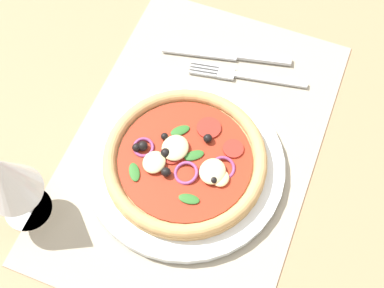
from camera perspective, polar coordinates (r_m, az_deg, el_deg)
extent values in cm
cube|color=#9E7A56|center=(80.01, 0.29, -0.65)|extent=(190.00, 140.00, 2.40)
cube|color=#A39984|center=(78.78, 0.30, -0.18)|extent=(50.30, 33.44, 0.40)
cylinder|color=white|center=(76.49, -0.93, -2.13)|extent=(27.53, 27.53, 1.27)
cylinder|color=tan|center=(75.47, -0.94, -1.75)|extent=(22.31, 22.31, 1.00)
torus|color=tan|center=(74.70, -0.95, -1.46)|extent=(22.33, 22.33, 1.80)
cylinder|color=#A82D19|center=(74.89, -0.95, -1.53)|extent=(18.30, 18.30, 0.30)
ellipsoid|color=beige|center=(73.29, 2.13, -2.83)|extent=(3.88, 3.50, 1.17)
ellipsoid|color=beige|center=(74.08, -3.92, -1.88)|extent=(3.40, 3.06, 1.02)
ellipsoid|color=beige|center=(74.83, -1.74, -0.39)|extent=(4.03, 3.63, 1.21)
ellipsoid|color=beige|center=(73.14, 2.96, -3.54)|extent=(2.53, 2.27, 0.76)
sphere|color=black|center=(75.37, 1.56, 0.41)|extent=(1.24, 1.24, 1.24)
sphere|color=black|center=(75.85, -2.85, 0.79)|extent=(1.01, 1.01, 1.01)
sphere|color=black|center=(72.76, 2.25, -3.76)|extent=(1.13, 1.13, 1.13)
sphere|color=black|center=(75.14, -5.09, -0.19)|extent=(1.38, 1.38, 1.38)
sphere|color=black|center=(75.22, -5.76, -0.36)|extent=(1.16, 1.16, 1.16)
sphere|color=black|center=(73.20, -2.70, -2.90)|extent=(1.30, 1.30, 1.30)
sphere|color=black|center=(74.42, -2.74, -0.93)|extent=(1.38, 1.38, 1.38)
torus|color=#8E3D75|center=(75.52, -5.02, -0.34)|extent=(2.99, 2.96, 1.01)
torus|color=#8E3D75|center=(73.94, 3.21, -2.48)|extent=(3.46, 3.40, 1.30)
torus|color=#8E3D75|center=(73.51, -0.62, -2.99)|extent=(3.44, 3.37, 1.42)
cylinder|color=#A3281E|center=(75.46, 4.27, -0.48)|extent=(2.85, 2.85, 0.30)
cylinder|color=#A3281E|center=(76.86, 1.75, 1.67)|extent=(3.39, 3.39, 0.30)
cylinder|color=#A3281E|center=(74.94, -2.14, -1.01)|extent=(3.17, 3.17, 0.30)
ellipsoid|color=#2D6B28|center=(74.02, -5.97, -2.89)|extent=(3.11, 2.72, 0.30)
ellipsoid|color=#2D6B28|center=(74.72, 0.21, -1.17)|extent=(2.88, 3.04, 0.30)
ellipsoid|color=#2D6B28|center=(72.05, -0.31, -5.67)|extent=(1.78, 2.97, 0.30)
ellipsoid|color=#2D6B28|center=(76.57, -1.24, 1.39)|extent=(2.97, 2.97, 0.30)
cube|color=#B2B5BA|center=(85.05, 8.09, 6.57)|extent=(2.90, 11.14, 0.44)
cube|color=#B2B5BA|center=(85.12, 3.51, 7.33)|extent=(2.62, 2.88, 0.44)
cube|color=#B2B5BA|center=(85.88, 1.34, 8.17)|extent=(1.09, 4.31, 0.44)
cube|color=#B2B5BA|center=(85.53, 1.27, 7.85)|extent=(1.09, 4.31, 0.44)
cube|color=#B2B5BA|center=(85.18, 1.19, 7.53)|extent=(1.09, 4.31, 0.44)
cube|color=#B2B5BA|center=(84.84, 1.12, 7.21)|extent=(1.09, 4.31, 0.44)
cube|color=#B2B5BA|center=(87.18, 7.44, 8.74)|extent=(3.11, 8.48, 0.62)
cube|color=#B2B5BA|center=(87.45, 0.85, 9.56)|extent=(4.49, 11.76, 0.44)
cylinder|color=silver|center=(77.91, -16.50, -6.40)|extent=(6.40, 6.40, 0.40)
cylinder|color=silver|center=(75.07, -17.12, -5.48)|extent=(0.80, 0.80, 6.00)
cone|color=silver|center=(68.75, -18.69, -3.11)|extent=(7.20, 7.20, 8.50)
cone|color=#D1336B|center=(69.76, -18.41, -3.53)|extent=(4.79, 4.79, 5.35)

